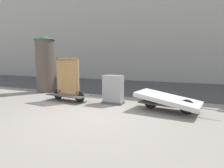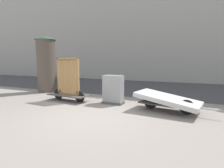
{
  "view_description": "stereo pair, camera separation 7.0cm",
  "coord_description": "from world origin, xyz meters",
  "px_view_note": "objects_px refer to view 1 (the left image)",
  "views": [
    {
      "loc": [
        2.5,
        -4.29,
        1.58
      ],
      "look_at": [
        0.0,
        1.53,
        0.8
      ],
      "focal_mm": 28.0,
      "sensor_mm": 36.0,
      "label": 1
    },
    {
      "loc": [
        2.56,
        -4.26,
        1.58
      ],
      "look_at": [
        0.0,
        1.53,
        0.8
      ],
      "focal_mm": 28.0,
      "sensor_mm": 36.0,
      "label": 2
    }
  ],
  "objects_px": {
    "bike_cart_with_bedframe": "(68,86)",
    "utility_cabinet": "(113,91)",
    "bike_cart_with_mattress": "(168,100)",
    "advertising_column": "(45,63)"
  },
  "relations": [
    {
      "from": "bike_cart_with_bedframe",
      "to": "advertising_column",
      "type": "bearing_deg",
      "value": 155.42
    },
    {
      "from": "bike_cart_with_bedframe",
      "to": "utility_cabinet",
      "type": "bearing_deg",
      "value": 14.16
    },
    {
      "from": "bike_cart_with_bedframe",
      "to": "bike_cart_with_mattress",
      "type": "height_order",
      "value": "bike_cart_with_bedframe"
    },
    {
      "from": "bike_cart_with_bedframe",
      "to": "bike_cart_with_mattress",
      "type": "distance_m",
      "value": 3.95
    },
    {
      "from": "bike_cart_with_mattress",
      "to": "bike_cart_with_bedframe",
      "type": "bearing_deg",
      "value": -169.62
    },
    {
      "from": "bike_cart_with_mattress",
      "to": "advertising_column",
      "type": "relative_size",
      "value": 0.88
    },
    {
      "from": "bike_cart_with_bedframe",
      "to": "utility_cabinet",
      "type": "xyz_separation_m",
      "value": [
        1.88,
        0.31,
        -0.1
      ]
    },
    {
      "from": "bike_cart_with_mattress",
      "to": "utility_cabinet",
      "type": "bearing_deg",
      "value": -178.14
    },
    {
      "from": "bike_cart_with_bedframe",
      "to": "bike_cart_with_mattress",
      "type": "bearing_deg",
      "value": 4.85
    },
    {
      "from": "bike_cart_with_bedframe",
      "to": "utility_cabinet",
      "type": "height_order",
      "value": "bike_cart_with_bedframe"
    }
  ]
}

